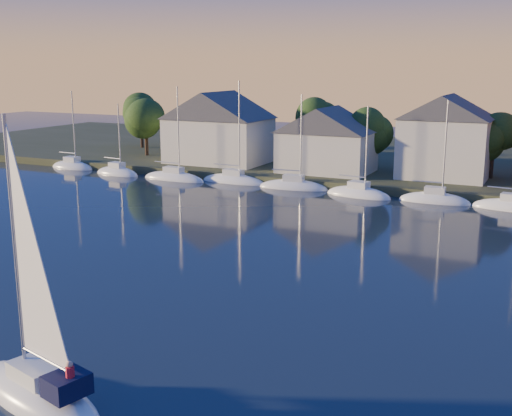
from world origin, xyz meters
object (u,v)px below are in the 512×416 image
Objects in this scene: clubhouse_west at (219,126)px; clubhouse_east at (445,136)px; clubhouse_centre at (327,139)px; hero_sailboat at (39,388)px.

clubhouse_west is 1.30× the size of clubhouse_east.
clubhouse_centre is 14.17m from clubhouse_east.
hero_sailboat is at bearing -96.48° from clubhouse_east.
clubhouse_east reaches higher than clubhouse_centre.
clubhouse_east is 0.78× the size of hero_sailboat.
clubhouse_centre is at bearing -3.58° from clubhouse_west.
hero_sailboat reaches higher than clubhouse_centre.
clubhouse_west reaches higher than clubhouse_centre.
clubhouse_east is (30.00, 1.00, 0.07)m from clubhouse_west.
clubhouse_west is at bearing 176.42° from clubhouse_centre.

